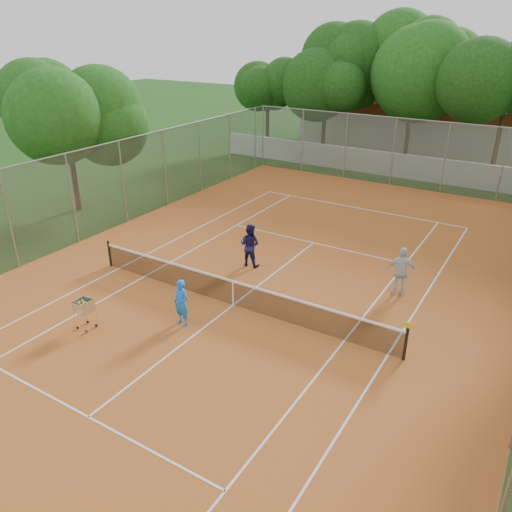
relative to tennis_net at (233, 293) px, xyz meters
The scene contains 12 objects.
ground 0.51m from the tennis_net, ahead, with size 120.00×120.00×0.00m, color #173C10.
court_pad 0.50m from the tennis_net, ahead, with size 18.00×34.00×0.02m, color #B55E23.
court_lines 0.49m from the tennis_net, ahead, with size 10.98×23.78×0.01m, color white.
tennis_net is the anchor object (origin of this frame).
perimeter_fence 1.49m from the tennis_net, ahead, with size 18.00×34.00×4.00m, color slate.
boundary_wall 19.00m from the tennis_net, 90.00° to the left, with size 26.00×0.30×1.50m, color silver.
clubhouse 29.12m from the tennis_net, 93.95° to the left, with size 16.40×9.00×4.40m, color beige.
tropical_trees 22.45m from the tennis_net, 90.00° to the left, with size 29.00×19.00×10.00m, color #10370D.
player_near 2.02m from the tennis_net, 110.80° to the right, with size 0.57×0.38×1.57m, color blue.
player_far_left 3.27m from the tennis_net, 112.08° to the left, with size 0.85×0.66×1.75m, color #1A1849.
player_far_right 5.98m from the tennis_net, 38.93° to the left, with size 1.07×0.45×1.83m, color silver.
ball_hopper 4.84m from the tennis_net, 130.86° to the right, with size 0.52×0.52×1.08m, color silver.
Camera 1 is at (8.51, -12.32, 8.79)m, focal length 35.00 mm.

